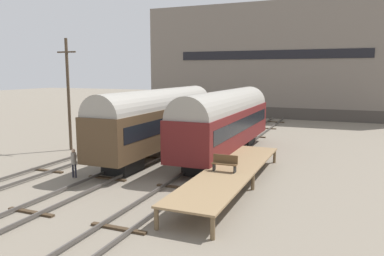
# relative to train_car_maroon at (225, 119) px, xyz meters

# --- Properties ---
(ground_plane) EXTENTS (200.00, 200.00, 0.00)m
(ground_plane) POSITION_rel_train_car_maroon_xyz_m (-4.75, -5.73, -2.87)
(ground_plane) COLOR slate
(track_left) EXTENTS (2.60, 60.00, 0.26)m
(track_left) POSITION_rel_train_car_maroon_xyz_m (-9.50, -5.73, -2.73)
(track_left) COLOR #4C4742
(track_left) RESTS_ON ground
(track_middle) EXTENTS (2.60, 60.00, 0.26)m
(track_middle) POSITION_rel_train_car_maroon_xyz_m (-4.75, -5.73, -2.73)
(track_middle) COLOR #4C4742
(track_middle) RESTS_ON ground
(track_right) EXTENTS (2.60, 60.00, 0.26)m
(track_right) POSITION_rel_train_car_maroon_xyz_m (-0.00, -5.73, -2.73)
(track_right) COLOR #4C4742
(track_right) RESTS_ON ground
(train_car_maroon) EXTENTS (3.10, 15.73, 5.10)m
(train_car_maroon) POSITION_rel_train_car_maroon_xyz_m (0.00, 0.00, 0.00)
(train_car_maroon) COLOR black
(train_car_maroon) RESTS_ON ground
(train_car_brown) EXTENTS (2.90, 15.57, 5.18)m
(train_car_brown) POSITION_rel_train_car_maroon_xyz_m (-4.75, -1.87, 0.08)
(train_car_brown) COLOR black
(train_car_brown) RESTS_ON ground
(station_platform) EXTENTS (2.75, 13.76, 1.04)m
(station_platform) POSITION_rel_train_car_maroon_xyz_m (2.69, -7.41, -1.91)
(station_platform) COLOR #8C704C
(station_platform) RESTS_ON ground
(bench) EXTENTS (1.40, 0.40, 0.91)m
(bench) POSITION_rel_train_car_maroon_xyz_m (2.47, -7.96, -1.34)
(bench) COLOR brown
(bench) RESTS_ON station_platform
(person_worker) EXTENTS (0.32, 0.32, 1.81)m
(person_worker) POSITION_rel_train_car_maroon_xyz_m (-6.80, -9.23, -1.77)
(person_worker) COLOR #282833
(person_worker) RESTS_ON ground
(utility_pole) EXTENTS (1.80, 0.24, 9.14)m
(utility_pole) POSITION_rel_train_car_maroon_xyz_m (-12.65, -2.60, 1.86)
(utility_pole) COLOR #473828
(utility_pole) RESTS_ON ground
(warehouse_building) EXTENTS (36.96, 10.48, 15.97)m
(warehouse_building) POSITION_rel_train_car_maroon_xyz_m (-1.52, 30.20, 5.11)
(warehouse_building) COLOR #46403A
(warehouse_building) RESTS_ON ground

